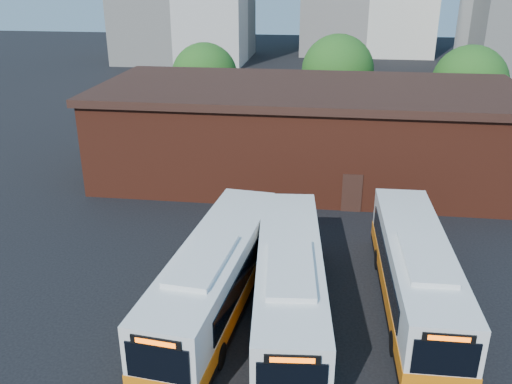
# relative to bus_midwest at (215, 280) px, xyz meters

# --- Properties ---
(ground) EXTENTS (220.00, 220.00, 0.00)m
(ground) POSITION_rel_bus_midwest_xyz_m (3.02, -2.65, -1.55)
(ground) COLOR black
(bus_midwest) EXTENTS (3.84, 12.72, 3.42)m
(bus_midwest) POSITION_rel_bus_midwest_xyz_m (0.00, 0.00, 0.00)
(bus_midwest) COLOR white
(bus_midwest) RESTS_ON ground
(bus_mideast) EXTENTS (3.69, 12.74, 3.43)m
(bus_mideast) POSITION_rel_bus_midwest_xyz_m (3.12, -0.22, 0.00)
(bus_mideast) COLOR white
(bus_mideast) RESTS_ON ground
(bus_east) EXTENTS (2.82, 12.37, 3.35)m
(bus_east) POSITION_rel_bus_midwest_xyz_m (8.38, 1.44, -0.03)
(bus_east) COLOR white
(bus_east) RESTS_ON ground
(transit_worker) EXTENTS (0.48, 0.68, 1.76)m
(transit_worker) POSITION_rel_bus_midwest_xyz_m (3.54, -4.93, -0.67)
(transit_worker) COLOR black
(transit_worker) RESTS_ON ground
(depot_building) EXTENTS (28.60, 12.60, 6.40)m
(depot_building) POSITION_rel_bus_midwest_xyz_m (3.02, 17.34, 1.71)
(depot_building) COLOR #5E2516
(depot_building) RESTS_ON ground
(tree_west) EXTENTS (6.00, 6.00, 7.65)m
(tree_west) POSITION_rel_bus_midwest_xyz_m (-6.98, 29.35, 3.09)
(tree_west) COLOR #382314
(tree_west) RESTS_ON ground
(tree_mid) EXTENTS (6.56, 6.56, 8.36)m
(tree_mid) POSITION_rel_bus_midwest_xyz_m (5.02, 31.35, 3.53)
(tree_mid) COLOR #382314
(tree_mid) RESTS_ON ground
(tree_east) EXTENTS (6.24, 6.24, 7.96)m
(tree_east) POSITION_rel_bus_midwest_xyz_m (16.02, 28.35, 3.28)
(tree_east) COLOR #382314
(tree_east) RESTS_ON ground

